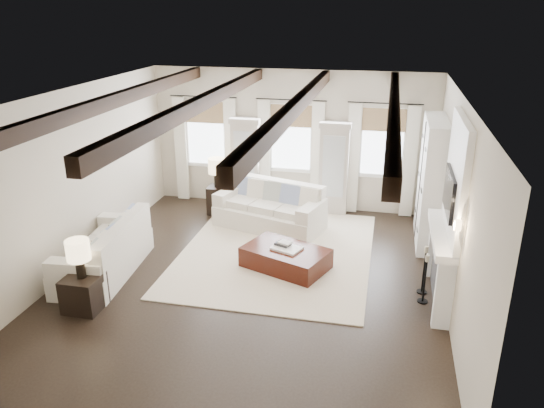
% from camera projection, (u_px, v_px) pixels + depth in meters
% --- Properties ---
extents(ground, '(7.50, 7.50, 0.00)m').
position_uv_depth(ground, '(252.00, 279.00, 9.31)').
color(ground, black).
rests_on(ground, ground).
extents(room_shell, '(6.54, 7.54, 3.22)m').
position_uv_depth(room_shell, '(304.00, 164.00, 9.31)').
color(room_shell, beige).
rests_on(room_shell, ground).
extents(area_rug, '(3.61, 4.47, 0.02)m').
position_uv_depth(area_rug, '(277.00, 252.00, 10.32)').
color(area_rug, beige).
rests_on(area_rug, ground).
extents(sofa_back, '(2.48, 1.64, 0.98)m').
position_uv_depth(sofa_back, '(271.00, 209.00, 11.38)').
color(sofa_back, silver).
rests_on(sofa_back, ground).
extents(sofa_left, '(1.19, 2.32, 0.96)m').
position_uv_depth(sofa_left, '(107.00, 252.00, 9.41)').
color(sofa_left, silver).
rests_on(sofa_left, ground).
extents(ottoman, '(1.71, 1.40, 0.39)m').
position_uv_depth(ottoman, '(286.00, 258.00, 9.65)').
color(ottoman, black).
rests_on(ottoman, ground).
extents(tray, '(0.60, 0.54, 0.04)m').
position_uv_depth(tray, '(287.00, 248.00, 9.55)').
color(tray, white).
rests_on(tray, ottoman).
extents(book_lower, '(0.32, 0.28, 0.04)m').
position_uv_depth(book_lower, '(283.00, 244.00, 9.63)').
color(book_lower, '#262628').
rests_on(book_lower, tray).
extents(book_upper, '(0.27, 0.24, 0.03)m').
position_uv_depth(book_upper, '(285.00, 243.00, 9.60)').
color(book_upper, beige).
rests_on(book_upper, book_lower).
extents(side_table_front, '(0.56, 0.56, 0.56)m').
position_uv_depth(side_table_front, '(84.00, 293.00, 8.32)').
color(side_table_front, black).
rests_on(side_table_front, ground).
extents(lamp_front, '(0.36, 0.36, 0.63)m').
position_uv_depth(lamp_front, '(78.00, 252.00, 8.07)').
color(lamp_front, black).
rests_on(lamp_front, side_table_front).
extents(side_table_back, '(0.43, 0.43, 0.64)m').
position_uv_depth(side_table_back, '(218.00, 200.00, 12.16)').
color(side_table_back, black).
rests_on(side_table_back, ground).
extents(lamp_back, '(0.39, 0.39, 0.66)m').
position_uv_depth(lamp_back, '(217.00, 167.00, 11.89)').
color(lamp_back, black).
rests_on(lamp_back, side_table_back).
extents(candlestick_near, '(0.17, 0.17, 0.84)m').
position_uv_depth(candlestick_near, '(425.00, 283.00, 8.48)').
color(candlestick_near, black).
rests_on(candlestick_near, ground).
extents(candlestick_far, '(0.17, 0.17, 0.85)m').
position_uv_depth(candlestick_far, '(424.00, 274.00, 8.76)').
color(candlestick_far, black).
rests_on(candlestick_far, ground).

